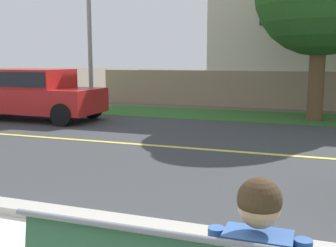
{
  "coord_description": "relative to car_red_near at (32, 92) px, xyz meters",
  "views": [
    {
      "loc": [
        1.95,
        -1.47,
        1.82
      ],
      "look_at": [
        0.17,
        3.49,
        1.0
      ],
      "focal_mm": 43.84,
      "sensor_mm": 36.0,
      "label": 1
    }
  ],
  "objects": [
    {
      "name": "house_across_street",
      "position": [
        8.71,
        8.73,
        2.88
      ],
      "size": [
        10.04,
        6.91,
        7.39
      ],
      "color": "beige",
      "rests_on": "ground_plane"
    },
    {
      "name": "ground_plane",
      "position": [
        6.18,
        -0.9,
        -0.85
      ],
      "size": [
        140.0,
        140.0,
        0.0
      ],
      "primitive_type": "plane",
      "color": "#665B4C"
    },
    {
      "name": "far_verge_grass",
      "position": [
        6.18,
        2.99,
        -0.85
      ],
      "size": [
        48.0,
        2.8,
        0.02
      ],
      "primitive_type": "cube",
      "color": "#2D6026",
      "rests_on": "ground_plane"
    },
    {
      "name": "curb_edge",
      "position": [
        6.18,
        -6.55,
        -0.8
      ],
      "size": [
        44.0,
        0.3,
        0.11
      ],
      "primitive_type": "cube",
      "color": "#ADA89E",
      "rests_on": "ground_plane"
    },
    {
      "name": "car_red_near",
      "position": [
        0.0,
        0.0,
        0.0
      ],
      "size": [
        4.3,
        1.86,
        1.54
      ],
      "color": "red",
      "rests_on": "ground_plane"
    },
    {
      "name": "road_centre_line",
      "position": [
        6.18,
        -2.4,
        -0.84
      ],
      "size": [
        48.0,
        0.14,
        0.01
      ],
      "primitive_type": "cube",
      "color": "#E0CC4C",
      "rests_on": "ground_plane"
    },
    {
      "name": "garden_wall",
      "position": [
        6.15,
        5.53,
        -0.15
      ],
      "size": [
        13.0,
        0.36,
        1.4
      ],
      "primitive_type": "cube",
      "color": "gray",
      "rests_on": "ground_plane"
    },
    {
      "name": "street_asphalt",
      "position": [
        6.18,
        -2.4,
        -0.85
      ],
      "size": [
        52.0,
        8.0,
        0.01
      ],
      "primitive_type": "cube",
      "color": "#383A3D",
      "rests_on": "ground_plane"
    }
  ]
}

